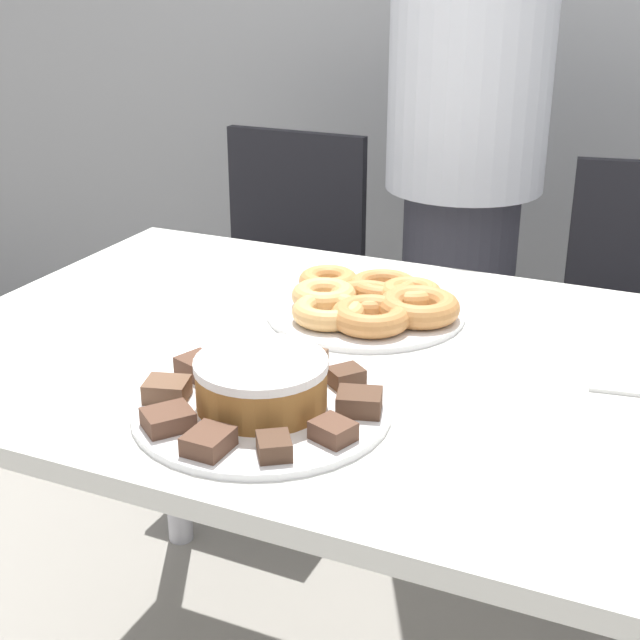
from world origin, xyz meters
The scene contains 25 objects.
table centered at (0.00, 0.00, 0.67)m, with size 1.40×0.88×0.77m.
person_standing centered at (-0.11, 0.88, 0.88)m, with size 0.37×0.37×1.67m.
office_chair_left centered at (-0.59, 0.81, 0.44)m, with size 0.45×0.45×0.91m.
plate_cake centered at (-0.08, -0.23, 0.78)m, with size 0.34×0.34×0.01m.
plate_donuts centered at (-0.08, 0.15, 0.78)m, with size 0.33×0.33×0.01m.
frosted_cake centered at (-0.08, -0.23, 0.82)m, with size 0.18×0.18×0.07m.
lamington_0 centered at (-0.08, -0.36, 0.80)m, with size 0.05×0.06×0.02m.
lamington_1 centered at (-0.01, -0.34, 0.80)m, with size 0.06×0.06×0.02m.
lamington_2 centered at (0.04, -0.27, 0.80)m, with size 0.06×0.06×0.02m.
lamington_3 centered at (0.05, -0.19, 0.80)m, with size 0.07×0.06×0.03m.
lamington_4 centered at (0.00, -0.13, 0.80)m, with size 0.06×0.06×0.02m.
lamington_5 centered at (-0.07, -0.10, 0.80)m, with size 0.05×0.06×0.02m.
lamington_6 centered at (-0.15, -0.12, 0.79)m, with size 0.07×0.07×0.02m.
lamington_7 centered at (-0.20, -0.18, 0.80)m, with size 0.07×0.07×0.03m.
lamington_8 centered at (-0.20, -0.26, 0.80)m, with size 0.07×0.06×0.03m.
lamington_9 centered at (-0.16, -0.33, 0.80)m, with size 0.08×0.08×0.02m.
donut_0 centered at (-0.08, 0.15, 0.80)m, with size 0.13×0.13×0.03m.
donut_1 centered at (-0.07, 0.22, 0.80)m, with size 0.12×0.12×0.03m.
donut_2 centered at (-0.17, 0.21, 0.80)m, with size 0.11×0.11×0.03m.
donut_3 centered at (-0.15, 0.13, 0.80)m, with size 0.11×0.11×0.04m.
donut_4 centered at (-0.11, 0.07, 0.80)m, with size 0.12×0.12×0.03m.
donut_5 centered at (-0.04, 0.08, 0.80)m, with size 0.13×0.13×0.04m.
donut_6 centered at (0.02, 0.15, 0.80)m, with size 0.13×0.13×0.04m.
donut_7 centered at (-0.02, 0.20, 0.80)m, with size 0.11×0.11×0.04m.
napkin centered at (0.37, 0.07, 0.78)m, with size 0.15×0.12×0.01m.
Camera 1 is at (0.42, -1.15, 1.33)m, focal length 50.00 mm.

